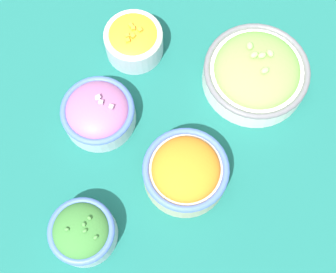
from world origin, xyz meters
TOP-DOWN VIEW (x-y plane):
  - ground_plane at (0.00, 0.00)m, footprint 3.00×3.00m
  - bowl_carrots at (0.06, 0.05)m, footprint 0.15×0.15m
  - bowl_squash at (-0.17, -0.12)m, footprint 0.11×0.11m
  - bowl_lettuce at (-0.17, 0.12)m, footprint 0.20×0.20m
  - bowl_broccoli at (0.20, -0.09)m, footprint 0.11×0.11m
  - bowl_red_onion at (-0.01, -0.14)m, footprint 0.14×0.14m

SIDE VIEW (x-z plane):
  - ground_plane at x=0.00m, z-range 0.00..0.00m
  - bowl_red_onion at x=-0.01m, z-range 0.00..0.07m
  - bowl_lettuce at x=-0.17m, z-range -0.01..0.08m
  - bowl_broccoli at x=0.20m, z-range 0.00..0.07m
  - bowl_squash at x=-0.17m, z-range 0.00..0.07m
  - bowl_carrots at x=0.06m, z-range 0.00..0.08m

